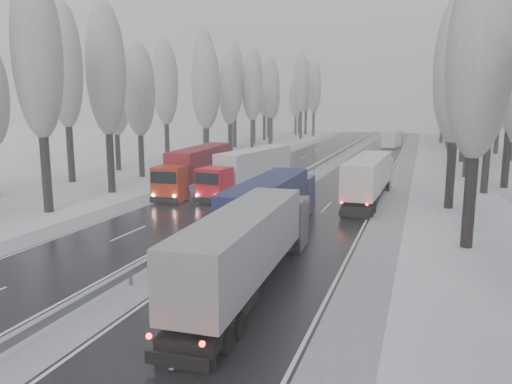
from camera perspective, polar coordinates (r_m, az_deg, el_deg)
The scene contains 54 objects.
ground at distance 20.96m, azimuth -20.16°, elevation -13.73°, with size 260.00×260.00×0.00m, color white.
carriageway_right at distance 46.07m, azimuth 9.41°, elevation -0.30°, with size 7.50×200.00×0.03m, color black.
carriageway_left at distance 48.80m, azimuth -2.84°, elevation 0.41°, with size 7.50×200.00×0.03m, color black.
median_slush at distance 47.16m, azimuth 3.10°, elevation 0.08°, with size 3.00×200.00×0.04m, color #AAADB2.
shoulder_right at distance 45.56m, azimuth 15.56°, elevation -0.64°, with size 2.40×200.00×0.04m, color #AAADB2.
shoulder_left at distance 50.80m, azimuth -8.05°, elevation 0.72°, with size 2.40×200.00×0.04m, color #AAADB2.
median_guardrail at distance 47.05m, azimuth 3.11°, elevation 0.77°, with size 0.12×200.00×0.76m.
tree_16 at distance 30.64m, azimuth 24.27°, elevation 13.78°, with size 3.60×3.60×16.53m.
tree_18 at distance 41.92m, azimuth 22.06°, elevation 12.77°, with size 3.60×3.60×16.58m.
tree_20 at distance 50.26m, azimuth 25.43°, elevation 11.34°, with size 3.60×3.60×15.71m.
tree_22 at distance 60.57m, azimuth 23.47°, elevation 11.21°, with size 3.60×3.60×15.86m.
tree_24 at distance 66.19m, azimuth 24.05°, elevation 13.57°, with size 3.60×3.60×20.49m.
tree_26 at distance 76.30m, azimuth 23.04°, elevation 12.26°, with size 3.60×3.60×18.78m.
tree_28 at distance 86.91m, azimuth 21.72°, elevation 12.34°, with size 3.60×3.60×19.62m.
tree_29 at distance 91.48m, azimuth 26.26°, elevation 11.27°, with size 3.60×3.60×18.11m.
tree_30 at distance 96.61m, azimuth 21.53°, elevation 11.40°, with size 3.60×3.60×17.86m.
tree_31 at distance 101.03m, azimuth 24.85°, elevation 11.35°, with size 3.60×3.60×18.58m.
tree_32 at distance 104.10m, azimuth 21.36°, elevation 11.09°, with size 3.60×3.60×17.33m.
tree_33 at distance 108.23m, azimuth 22.88°, elevation 9.91°, with size 3.60×3.60×14.33m.
tree_34 at distance 111.17m, azimuth 20.74°, elevation 11.12°, with size 3.60×3.60×17.63m.
tree_35 at distance 115.81m, azimuth 25.32°, elevation 10.94°, with size 3.60×3.60×18.25m.
tree_36 at distance 121.10m, azimuth 21.26°, elevation 11.74°, with size 3.60×3.60×20.23m.
tree_37 at distance 125.48m, azimuth 24.35°, elevation 10.33°, with size 3.60×3.60×16.37m.
tree_38 at distance 131.68m, azimuth 21.78°, elevation 10.90°, with size 3.60×3.60×17.97m.
tree_39 at distance 135.81m, azimuth 22.87°, elevation 10.30°, with size 3.60×3.60×16.19m.
tree_56 at distance 40.90m, azimuth -23.71°, elevation 14.12°, with size 3.60×3.60×18.12m.
tree_58 at distance 48.07m, azimuth -16.78°, elevation 13.12°, with size 3.60×3.60×17.21m.
tree_59 at distance 55.92m, azimuth -21.01°, elevation 13.20°, with size 3.60×3.60×18.41m.
tree_60 at distance 57.49m, azimuth -13.25°, elevation 11.22°, with size 3.60×3.60×14.84m.
tree_61 at distance 63.98m, azimuth -15.79°, elevation 10.46°, with size 3.60×3.60×13.95m.
tree_62 at distance 64.17m, azimuth -5.74°, elevation 11.98°, with size 3.60×3.60×16.04m.
tree_63 at distance 71.29m, azimuth -10.33°, elevation 12.12°, with size 3.60×3.60×16.88m.
tree_64 at distance 74.12m, azimuth -5.93°, elevation 11.42°, with size 3.60×3.60×15.42m.
tree_65 at distance 78.60m, azimuth -5.95°, elevation 13.23°, with size 3.60×3.60×19.48m.
tree_66 at distance 82.94m, azimuth -3.05°, elevation 11.23°, with size 3.60×3.60×15.23m.
tree_67 at distance 87.20m, azimuth -2.94°, elevation 11.97°, with size 3.60×3.60×17.09m.
tree_68 at distance 88.76m, azimuth -0.45°, elevation 11.76°, with size 3.60×3.60×16.65m.
tree_69 at distance 94.24m, azimuth -2.49°, elevation 12.70°, with size 3.60×3.60×19.35m.
tree_70 at distance 98.27m, azimuth 1.65°, elevation 11.77°, with size 3.60×3.60×17.09m.
tree_71 at distance 103.60m, azimuth -0.26°, elevation 12.58°, with size 3.60×3.60×19.61m.
tree_72 at distance 107.94m, azimuth 1.78°, elevation 10.95°, with size 3.60×3.60×15.11m.
tree_73 at distance 112.64m, azimuth 0.95°, elevation 11.61°, with size 3.60×3.60×17.22m.
tree_74 at distance 117.42m, azimuth 5.19°, elevation 12.27°, with size 3.60×3.60×19.68m.
tree_75 at distance 123.67m, azimuth 1.43°, elevation 11.89°, with size 3.60×3.60×18.60m.
tree_76 at distance 126.33m, azimuth 6.67°, elevation 11.77°, with size 3.60×3.60×18.55m.
tree_77 at distance 131.44m, azimuth 4.58°, elevation 10.57°, with size 3.60×3.60×14.32m.
tree_78 at distance 133.54m, azimuth 5.77°, elevation 11.97°, with size 3.60×3.60×19.55m.
tree_79 at distance 138.03m, azimuth 4.99°, elevation 11.27°, with size 3.60×3.60×17.07m.
truck_grey_tarp at distance 22.21m, azimuth -0.62°, elevation -5.67°, with size 2.86×14.85×3.79m.
truck_blue_box at distance 31.06m, azimuth 1.91°, elevation -1.16°, with size 2.47×14.57×3.73m.
truck_cream_box at distance 43.20m, azimuth 12.88°, elevation 1.91°, with size 2.87×15.17×3.87m.
box_truck_distant at distance 97.11m, azimuth 15.32°, elevation 5.86°, with size 3.53×8.62×3.13m.
truck_red_white at distance 47.52m, azimuth -0.67°, elevation 2.88°, with size 4.19×15.10×3.84m.
truck_red_red at distance 48.42m, azimuth -6.71°, elevation 3.04°, with size 3.79×15.63×3.98m.
Camera 1 is at (12.37, -14.76, 8.27)m, focal length 35.00 mm.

